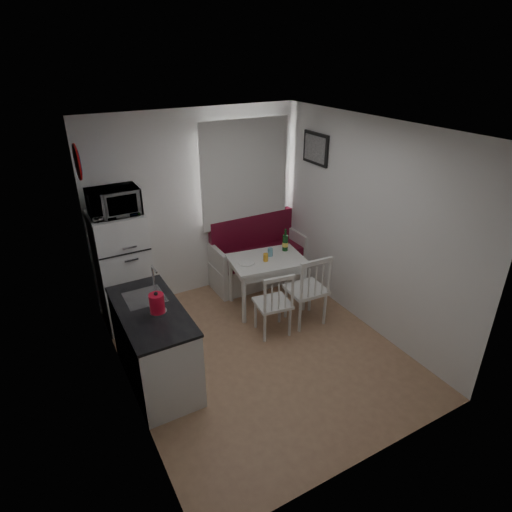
{
  "coord_description": "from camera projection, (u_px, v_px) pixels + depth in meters",
  "views": [
    {
      "loc": [
        -2.04,
        -3.54,
        3.29
      ],
      "look_at": [
        0.23,
        0.5,
        1.0
      ],
      "focal_mm": 30.0,
      "sensor_mm": 36.0,
      "label": 1
    }
  ],
  "objects": [
    {
      "name": "drinking_glass_orange",
      "position": [
        266.0,
        257.0,
        5.63
      ],
      "size": [
        0.06,
        0.06,
        0.11
      ],
      "primitive_type": "cylinder",
      "color": "gold",
      "rests_on": "dining_table"
    },
    {
      "name": "chair_left",
      "position": [
        277.0,
        298.0,
        5.17
      ],
      "size": [
        0.47,
        0.45,
        0.47
      ],
      "rotation": [
        0.0,
        0.0,
        -0.14
      ],
      "color": "silver",
      "rests_on": "floor"
    },
    {
      "name": "picture_frame",
      "position": [
        315.0,
        149.0,
        5.72
      ],
      "size": [
        0.04,
        0.52,
        0.42
      ],
      "primitive_type": "cube",
      "color": "black",
      "rests_on": "wall_right"
    },
    {
      "name": "floor",
      "position": [
        260.0,
        351.0,
        5.12
      ],
      "size": [
        3.0,
        3.5,
        0.02
      ],
      "primitive_type": "cube",
      "color": "#A27756",
      "rests_on": "ground"
    },
    {
      "name": "wall_back",
      "position": [
        198.0,
        206.0,
        5.91
      ],
      "size": [
        3.0,
        0.02,
        2.6
      ],
      "primitive_type": "cube",
      "color": "white",
      "rests_on": "floor"
    },
    {
      "name": "wine_bottle",
      "position": [
        285.0,
        240.0,
        5.87
      ],
      "size": [
        0.08,
        0.08,
        0.32
      ],
      "primitive_type": null,
      "color": "#133B17",
      "rests_on": "dining_table"
    },
    {
      "name": "dining_table",
      "position": [
        267.0,
        264.0,
        5.75
      ],
      "size": [
        1.07,
        0.82,
        0.73
      ],
      "rotation": [
        0.0,
        0.0,
        -0.15
      ],
      "color": "silver",
      "rests_on": "floor"
    },
    {
      "name": "kitchen_counter",
      "position": [
        154.0,
        344.0,
        4.52
      ],
      "size": [
        0.62,
        1.32,
        1.16
      ],
      "color": "silver",
      "rests_on": "floor"
    },
    {
      "name": "chair_right",
      "position": [
        311.0,
        284.0,
        5.35
      ],
      "size": [
        0.49,
        0.47,
        0.53
      ],
      "rotation": [
        0.0,
        0.0,
        -0.05
      ],
      "color": "silver",
      "rests_on": "floor"
    },
    {
      "name": "fridge",
      "position": [
        123.0,
        270.0,
        5.36
      ],
      "size": [
        0.61,
        0.61,
        1.52
      ],
      "primitive_type": "cube",
      "color": "white",
      "rests_on": "floor"
    },
    {
      "name": "plate",
      "position": [
        246.0,
        263.0,
        5.59
      ],
      "size": [
        0.22,
        0.22,
        0.02
      ],
      "primitive_type": "cylinder",
      "color": "white",
      "rests_on": "dining_table"
    },
    {
      "name": "wall_sign",
      "position": [
        78.0,
        162.0,
        4.66
      ],
      "size": [
        0.03,
        0.4,
        0.4
      ],
      "primitive_type": "cylinder",
      "rotation": [
        0.0,
        1.57,
        0.0
      ],
      "color": "#1C3DA9",
      "rests_on": "wall_left"
    },
    {
      "name": "microwave",
      "position": [
        114.0,
        202.0,
        4.92
      ],
      "size": [
        0.57,
        0.39,
        0.32
      ],
      "primitive_type": "imported",
      "color": "white",
      "rests_on": "fridge"
    },
    {
      "name": "wall_left",
      "position": [
        118.0,
        289.0,
        3.89
      ],
      "size": [
        0.02,
        3.5,
        2.6
      ],
      "primitive_type": "cube",
      "color": "white",
      "rests_on": "floor"
    },
    {
      "name": "wall_front",
      "position": [
        377.0,
        344.0,
        3.18
      ],
      "size": [
        3.0,
        0.02,
        2.6
      ],
      "primitive_type": "cube",
      "color": "white",
      "rests_on": "floor"
    },
    {
      "name": "kettle",
      "position": [
        157.0,
        303.0,
        4.19
      ],
      "size": [
        0.18,
        0.18,
        0.24
      ],
      "primitive_type": "cylinder",
      "color": "red",
      "rests_on": "kitchen_counter"
    },
    {
      "name": "wall_right",
      "position": [
        367.0,
        227.0,
        5.2
      ],
      "size": [
        0.02,
        3.5,
        2.6
      ],
      "primitive_type": "cube",
      "color": "white",
      "rests_on": "floor"
    },
    {
      "name": "curtain",
      "position": [
        245.0,
        174.0,
        5.98
      ],
      "size": [
        1.35,
        0.02,
        1.5
      ],
      "primitive_type": "cube",
      "color": "white",
      "rests_on": "wall_back"
    },
    {
      "name": "bench",
      "position": [
        257.0,
        261.0,
        6.51
      ],
      "size": [
        1.44,
        0.55,
        1.03
      ],
      "color": "silver",
      "rests_on": "floor"
    },
    {
      "name": "ceiling",
      "position": [
        261.0,
        128.0,
        3.97
      ],
      "size": [
        3.0,
        3.5,
        0.02
      ],
      "primitive_type": "cube",
      "color": "white",
      "rests_on": "wall_back"
    },
    {
      "name": "drinking_glass_blue",
      "position": [
        270.0,
        252.0,
        5.76
      ],
      "size": [
        0.07,
        0.07,
        0.11
      ],
      "primitive_type": "cylinder",
      "color": "#72B0C3",
      "rests_on": "dining_table"
    },
    {
      "name": "window",
      "position": [
        243.0,
        176.0,
        6.05
      ],
      "size": [
        1.22,
        0.06,
        1.47
      ],
      "primitive_type": "cube",
      "color": "silver",
      "rests_on": "wall_back"
    }
  ]
}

